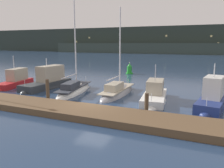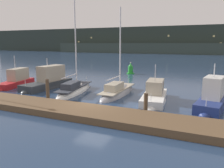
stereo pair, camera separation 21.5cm
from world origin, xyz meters
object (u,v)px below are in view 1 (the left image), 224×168
object	(u,v)px
channel_buoy	(129,69)
sailboat_berth_4	(117,93)
motorboat_berth_5	(154,97)
motorboat_berth_1	(15,83)
sailboat_berth_3	(74,91)
motorboat_berth_2	(48,84)
motorboat_berth_6	(212,103)

from	to	relation	value
channel_buoy	sailboat_berth_4	bearing A→B (deg)	-76.23
sailboat_berth_4	motorboat_berth_5	bearing A→B (deg)	-13.96
motorboat_berth_1	motorboat_berth_5	distance (m)	15.89
sailboat_berth_3	motorboat_berth_5	distance (m)	7.97
motorboat_berth_2	sailboat_berth_3	distance (m)	4.00
sailboat_berth_3	motorboat_berth_5	bearing A→B (deg)	-0.28
motorboat_berth_1	motorboat_berth_6	world-z (taller)	motorboat_berth_1
motorboat_berth_5	motorboat_berth_6	bearing A→B (deg)	-6.22
motorboat_berth_1	sailboat_berth_3	distance (m)	7.92
motorboat_berth_5	sailboat_berth_4	bearing A→B (deg)	166.04
motorboat_berth_1	motorboat_berth_5	world-z (taller)	motorboat_berth_1
sailboat_berth_3	channel_buoy	distance (m)	14.81
sailboat_berth_4	motorboat_berth_6	bearing A→B (deg)	-9.82
sailboat_berth_4	motorboat_berth_6	xyz separation A→B (m)	(8.13, -1.41, 0.29)
sailboat_berth_4	channel_buoy	distance (m)	14.31
motorboat_berth_2	channel_buoy	xyz separation A→B (m)	(4.73, 13.95, 0.27)
channel_buoy	sailboat_berth_3	bearing A→B (deg)	-93.22
motorboat_berth_6	sailboat_berth_4	bearing A→B (deg)	170.18
motorboat_berth_5	motorboat_berth_2	bearing A→B (deg)	175.86
motorboat_berth_2	channel_buoy	world-z (taller)	motorboat_berth_2
sailboat_berth_3	sailboat_berth_4	xyz separation A→B (m)	(4.23, 0.89, 0.00)
motorboat_berth_2	motorboat_berth_6	xyz separation A→B (m)	(16.26, -1.34, -0.01)
motorboat_berth_5	motorboat_berth_6	xyz separation A→B (m)	(4.40, -0.48, 0.12)
motorboat_berth_2	sailboat_berth_3	bearing A→B (deg)	-11.88
motorboat_berth_2	sailboat_berth_4	xyz separation A→B (m)	(8.13, 0.07, -0.30)
motorboat_berth_1	sailboat_berth_3	bearing A→B (deg)	-1.30
motorboat_berth_1	motorboat_berth_6	xyz separation A→B (m)	(20.28, -0.70, 0.09)
motorboat_berth_1	channel_buoy	bearing A→B (deg)	59.06
motorboat_berth_2	channel_buoy	size ratio (longest dim) A/B	3.76
motorboat_berth_2	sailboat_berth_4	distance (m)	8.14
sailboat_berth_3	motorboat_berth_5	world-z (taller)	sailboat_berth_3
sailboat_berth_3	channel_buoy	bearing A→B (deg)	86.78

